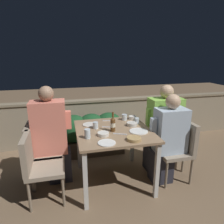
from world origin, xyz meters
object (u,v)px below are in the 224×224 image
(person_green_blouse, at_px, (162,129))
(potted_plant, at_px, (172,124))
(chair_right_near, at_px, (180,145))
(beer_bottle, at_px, (113,124))
(chair_left_far, at_px, (38,148))
(person_blue_shirt, at_px, (168,139))
(chair_right_far, at_px, (173,136))
(person_coral_top, at_px, (52,136))
(chair_left_near, at_px, (37,162))

(person_green_blouse, height_order, potted_plant, person_green_blouse)
(chair_right_near, bearing_deg, potted_plant, 65.71)
(beer_bottle, bearing_deg, chair_right_near, -6.27)
(chair_left_far, height_order, person_blue_shirt, person_blue_shirt)
(chair_right_far, bearing_deg, person_coral_top, 177.99)
(chair_right_near, distance_m, person_green_blouse, 0.34)
(person_blue_shirt, relative_size, person_green_blouse, 0.95)
(chair_left_near, height_order, beer_bottle, beer_bottle)
(person_coral_top, bearing_deg, chair_left_far, 180.00)
(beer_bottle, bearing_deg, potted_plant, 31.57)
(chair_left_near, bearing_deg, chair_right_near, 0.59)
(chair_left_far, distance_m, person_blue_shirt, 1.72)
(chair_right_near, relative_size, person_green_blouse, 0.65)
(chair_right_near, bearing_deg, chair_left_near, -179.41)
(chair_left_far, bearing_deg, potted_plant, 14.02)
(chair_left_near, distance_m, person_coral_top, 0.44)
(person_coral_top, height_order, beer_bottle, person_coral_top)
(person_coral_top, xyz_separation_m, potted_plant, (2.10, 0.57, -0.22))
(chair_right_near, relative_size, potted_plant, 1.17)
(chair_right_near, bearing_deg, person_coral_top, 168.21)
(chair_right_far, relative_size, beer_bottle, 3.33)
(person_blue_shirt, distance_m, beer_bottle, 0.77)
(person_blue_shirt, height_order, chair_right_far, person_blue_shirt)
(chair_right_near, bearing_deg, person_blue_shirt, -180.00)
(chair_left_near, relative_size, chair_left_far, 1.00)
(person_green_blouse, bearing_deg, chair_right_far, -0.00)
(person_blue_shirt, bearing_deg, chair_right_near, 0.00)
(person_coral_top, distance_m, person_green_blouse, 1.56)
(person_coral_top, bearing_deg, chair_right_near, -11.79)
(chair_left_near, xyz_separation_m, chair_left_far, (-0.02, 0.37, 0.00))
(chair_left_near, height_order, potted_plant, chair_left_near)
(chair_left_near, xyz_separation_m, person_green_blouse, (1.72, 0.31, 0.14))
(chair_right_far, bearing_deg, person_green_blouse, 180.00)
(person_coral_top, distance_m, person_blue_shirt, 1.53)
(chair_left_far, relative_size, person_blue_shirt, 0.69)
(chair_left_far, height_order, person_coral_top, person_coral_top)
(person_coral_top, distance_m, beer_bottle, 0.82)
(chair_left_near, xyz_separation_m, person_blue_shirt, (1.66, 0.02, 0.10))
(person_blue_shirt, distance_m, chair_right_far, 0.40)
(chair_left_near, xyz_separation_m, beer_bottle, (0.93, 0.12, 0.35))
(person_blue_shirt, height_order, person_green_blouse, person_green_blouse)
(person_green_blouse, xyz_separation_m, beer_bottle, (-0.79, -0.19, 0.21))
(chair_left_far, distance_m, beer_bottle, 1.04)
(chair_left_far, distance_m, person_coral_top, 0.25)
(chair_left_near, relative_size, person_blue_shirt, 0.69)
(chair_left_near, height_order, person_coral_top, person_coral_top)
(person_blue_shirt, bearing_deg, beer_bottle, 172.08)
(person_green_blouse, bearing_deg, chair_right_near, -66.38)
(chair_left_near, relative_size, chair_right_near, 1.00)
(potted_plant, bearing_deg, person_coral_top, -164.77)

